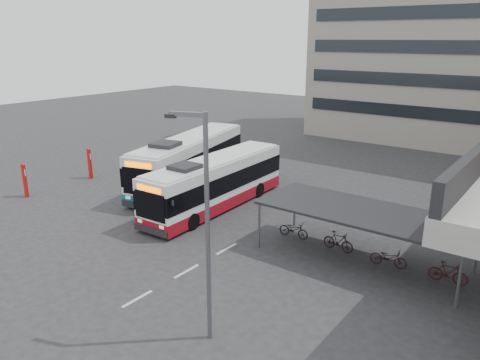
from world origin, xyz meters
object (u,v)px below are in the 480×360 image
Objects in this scene: bus_teal at (189,161)px; bus_main at (216,183)px; pedestrian at (156,207)px; lamp_post at (204,217)px.

bus_main is at bearing -43.37° from bus_teal.
bus_teal is 7.37m from pedestrian.
pedestrian is at bearing -112.12° from bus_main.
lamp_post reaches higher than pedestrian.
bus_main is 14.00m from lamp_post.
bus_teal reaches higher than pedestrian.
lamp_post reaches higher than bus_main.
bus_teal is at bearing 148.55° from bus_main.
bus_teal is 1.59× the size of lamp_post.
bus_main is 7.31× the size of pedestrian.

